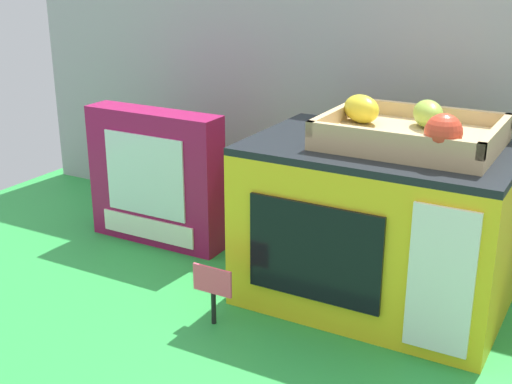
{
  "coord_description": "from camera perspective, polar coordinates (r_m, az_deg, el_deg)",
  "views": [
    {
      "loc": [
        0.5,
        -1.01,
        0.57
      ],
      "look_at": [
        -0.08,
        0.02,
        0.15
      ],
      "focal_mm": 47.96,
      "sensor_mm": 36.0,
      "label": 1
    }
  ],
  "objects": [
    {
      "name": "toy_microwave",
      "position": [
        1.15,
        10.08,
        -2.73
      ],
      "size": [
        0.42,
        0.29,
        0.28
      ],
      "color": "yellow",
      "rests_on": "ground"
    },
    {
      "name": "display_back_panel",
      "position": [
        1.41,
        7.91,
        7.9
      ],
      "size": [
        1.61,
        0.03,
        0.58
      ],
      "primitive_type": "cube",
      "color": "#A0A3A8",
      "rests_on": "ground"
    },
    {
      "name": "ground_plane",
      "position": [
        1.26,
        2.61,
        -7.26
      ],
      "size": [
        1.7,
        1.7,
        0.0
      ],
      "primitive_type": "plane",
      "color": "green",
      "rests_on": "ground"
    },
    {
      "name": "cookie_set_box",
      "position": [
        1.39,
        -8.39,
        1.18
      ],
      "size": [
        0.29,
        0.07,
        0.27
      ],
      "color": "#99144C",
      "rests_on": "ground"
    },
    {
      "name": "price_sign",
      "position": [
        1.09,
        -3.64,
        -7.87
      ],
      "size": [
        0.07,
        0.01,
        0.1
      ],
      "color": "black",
      "rests_on": "ground"
    },
    {
      "name": "food_groups_crate",
      "position": [
        1.11,
        12.75,
        4.9
      ],
      "size": [
        0.27,
        0.22,
        0.08
      ],
      "color": "tan",
      "rests_on": "toy_microwave"
    }
  ]
}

